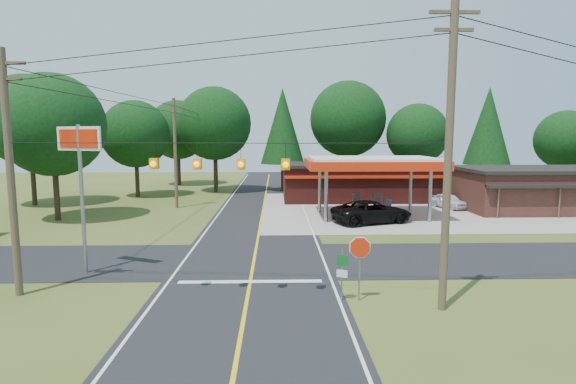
{
  "coord_description": "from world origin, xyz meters",
  "views": [
    {
      "loc": [
        1.18,
        -23.28,
        6.55
      ],
      "look_at": [
        2.0,
        7.0,
        2.8
      ],
      "focal_mm": 28.0,
      "sensor_mm": 36.0,
      "label": 1
    }
  ],
  "objects_px": {
    "gas_canopy": "(372,165)",
    "suv_car": "(372,212)",
    "octagonal_stop_sign": "(360,253)",
    "big_stop_sign": "(80,163)",
    "sedan_car": "(448,201)"
  },
  "relations": [
    {
      "from": "sedan_car",
      "to": "octagonal_stop_sign",
      "type": "height_order",
      "value": "octagonal_stop_sign"
    },
    {
      "from": "sedan_car",
      "to": "suv_car",
      "type": "bearing_deg",
      "value": -161.76
    },
    {
      "from": "suv_car",
      "to": "octagonal_stop_sign",
      "type": "relative_size",
      "value": 2.33
    },
    {
      "from": "big_stop_sign",
      "to": "octagonal_stop_sign",
      "type": "height_order",
      "value": "big_stop_sign"
    },
    {
      "from": "sedan_car",
      "to": "big_stop_sign",
      "type": "distance_m",
      "value": 31.75
    },
    {
      "from": "sedan_car",
      "to": "octagonal_stop_sign",
      "type": "bearing_deg",
      "value": -138.83
    },
    {
      "from": "big_stop_sign",
      "to": "octagonal_stop_sign",
      "type": "xyz_separation_m",
      "value": [
        12.5,
        -4.0,
        -3.34
      ]
    },
    {
      "from": "gas_canopy",
      "to": "sedan_car",
      "type": "height_order",
      "value": "gas_canopy"
    },
    {
      "from": "octagonal_stop_sign",
      "to": "gas_canopy",
      "type": "bearing_deg",
      "value": 76.69
    },
    {
      "from": "gas_canopy",
      "to": "big_stop_sign",
      "type": "bearing_deg",
      "value": -138.56
    },
    {
      "from": "suv_car",
      "to": "octagonal_stop_sign",
      "type": "distance_m",
      "value": 16.76
    },
    {
      "from": "suv_car",
      "to": "big_stop_sign",
      "type": "relative_size",
      "value": 0.86
    },
    {
      "from": "gas_canopy",
      "to": "suv_car",
      "type": "height_order",
      "value": "gas_canopy"
    },
    {
      "from": "gas_canopy",
      "to": "suv_car",
      "type": "bearing_deg",
      "value": -100.2
    },
    {
      "from": "gas_canopy",
      "to": "big_stop_sign",
      "type": "distance_m",
      "value": 22.7
    }
  ]
}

